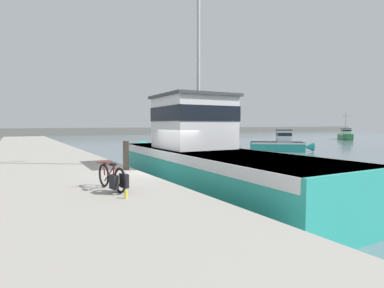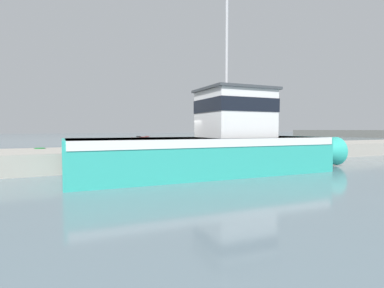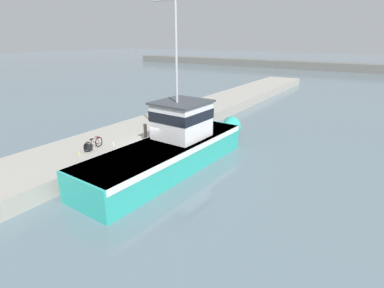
{
  "view_description": "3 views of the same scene",
  "coord_description": "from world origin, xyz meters",
  "px_view_note": "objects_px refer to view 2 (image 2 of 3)",
  "views": [
    {
      "loc": [
        -4.86,
        -10.64,
        2.7
      ],
      "look_at": [
        -0.08,
        -2.65,
        2.1
      ],
      "focal_mm": 28.0,
      "sensor_mm": 36.0,
      "label": 1
    },
    {
      "loc": [
        13.75,
        -7.59,
        2.06
      ],
      "look_at": [
        0.48,
        -1.08,
        1.34
      ],
      "focal_mm": 28.0,
      "sensor_mm": 36.0,
      "label": 2
    },
    {
      "loc": [
        12.22,
        -14.24,
        7.61
      ],
      "look_at": [
        2.55,
        0.6,
        1.31
      ],
      "focal_mm": 28.0,
      "sensor_mm": 36.0,
      "label": 3
    }
  ],
  "objects_px": {
    "mooring_post": "(203,139)",
    "water_bottle_by_bike": "(163,147)",
    "bicycle_touring": "(138,143)",
    "water_bottle_on_curb": "(121,148)",
    "fishing_boat_main": "(219,144)"
  },
  "relations": [
    {
      "from": "fishing_boat_main",
      "to": "water_bottle_on_curb",
      "type": "distance_m",
      "value": 5.71
    },
    {
      "from": "fishing_boat_main",
      "to": "water_bottle_by_bike",
      "type": "height_order",
      "value": "fishing_boat_main"
    },
    {
      "from": "mooring_post",
      "to": "water_bottle_on_curb",
      "type": "bearing_deg",
      "value": -108.6
    },
    {
      "from": "fishing_boat_main",
      "to": "mooring_post",
      "type": "xyz_separation_m",
      "value": [
        -3.0,
        0.79,
        0.15
      ]
    },
    {
      "from": "fishing_boat_main",
      "to": "mooring_post",
      "type": "distance_m",
      "value": 3.11
    },
    {
      "from": "mooring_post",
      "to": "water_bottle_by_bike",
      "type": "distance_m",
      "value": 2.34
    },
    {
      "from": "bicycle_touring",
      "to": "water_bottle_on_curb",
      "type": "height_order",
      "value": "bicycle_touring"
    },
    {
      "from": "fishing_boat_main",
      "to": "water_bottle_on_curb",
      "type": "height_order",
      "value": "fishing_boat_main"
    },
    {
      "from": "bicycle_touring",
      "to": "water_bottle_by_bike",
      "type": "xyz_separation_m",
      "value": [
        0.54,
        1.29,
        -0.21
      ]
    },
    {
      "from": "fishing_boat_main",
      "to": "water_bottle_by_bike",
      "type": "distance_m",
      "value": 4.15
    },
    {
      "from": "mooring_post",
      "to": "water_bottle_by_bike",
      "type": "xyz_separation_m",
      "value": [
        -0.93,
        -2.1,
        -0.43
      ]
    },
    {
      "from": "bicycle_touring",
      "to": "water_bottle_on_curb",
      "type": "distance_m",
      "value": 0.98
    },
    {
      "from": "bicycle_touring",
      "to": "mooring_post",
      "type": "xyz_separation_m",
      "value": [
        1.46,
        3.39,
        0.23
      ]
    },
    {
      "from": "water_bottle_by_bike",
      "to": "water_bottle_on_curb",
      "type": "bearing_deg",
      "value": -103.41
    },
    {
      "from": "water_bottle_on_curb",
      "to": "fishing_boat_main",
      "type": "bearing_deg",
      "value": 38.5
    }
  ]
}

